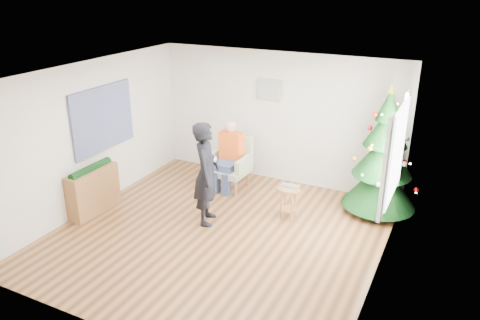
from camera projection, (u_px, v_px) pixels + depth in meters
The scene contains 19 objects.
floor at pixel (218, 234), 7.59m from camera, with size 5.00×5.00×0.00m, color brown.
ceiling at pixel (215, 75), 6.63m from camera, with size 5.00×5.00×0.00m, color white.
wall_back at pixel (278, 118), 9.19m from camera, with size 5.00×5.00×0.00m, color silver.
wall_front at pixel (104, 236), 5.03m from camera, with size 5.00×5.00×0.00m, color silver.
wall_left at pixel (91, 136), 8.14m from camera, with size 5.00×5.00×0.00m, color silver.
wall_right at pixel (385, 191), 6.08m from camera, with size 5.00×5.00×0.00m, color silver.
window_panel at pixel (397, 152), 6.85m from camera, with size 0.04×1.30×1.40m, color white.
curtains at pixel (395, 152), 6.86m from camera, with size 0.05×1.75×1.50m.
christmas_tree at pixel (383, 157), 7.97m from camera, with size 1.26×1.26×2.28m.
stool at pixel (288, 203), 7.99m from camera, with size 0.39×0.39×0.58m.
laptop at pixel (289, 187), 7.88m from camera, with size 0.32×0.21×0.03m, color silver.
armchair at pixel (230, 169), 9.16m from camera, with size 0.82×0.74×1.02m.
seated_person at pixel (228, 155), 9.00m from camera, with size 0.45×0.64×1.34m.
standing_man at pixel (206, 174), 7.68m from camera, with size 0.64×0.42×1.76m, color black.
game_controller at pixel (215, 159), 7.47m from camera, with size 0.04×0.13×0.04m, color white.
console at pixel (93, 191), 8.17m from camera, with size 0.30×1.00×0.80m, color brown.
garland at pixel (90, 169), 8.02m from camera, with size 0.14×0.14×0.90m, color black.
tapestry at pixel (103, 118), 8.28m from camera, with size 0.03×1.50×1.15m, color black.
framed_picture at pixel (269, 90), 9.04m from camera, with size 0.52×0.05×0.42m.
Camera 1 is at (3.26, -5.77, 3.91)m, focal length 35.00 mm.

